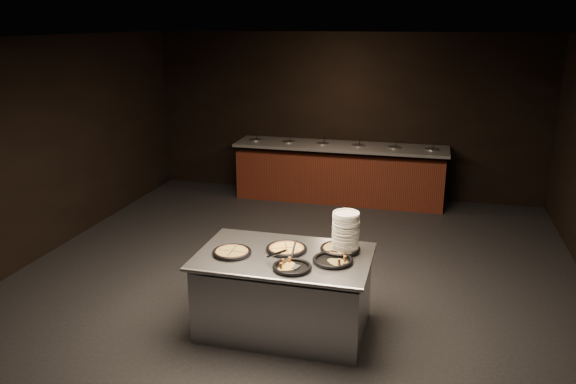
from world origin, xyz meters
name	(u,v)px	position (x,y,z in m)	size (l,w,h in m)	color
room	(290,171)	(0.00, 0.00, 1.45)	(7.02, 8.02, 2.92)	black
salad_bar	(339,176)	(0.00, 3.56, 0.44)	(3.70, 0.83, 1.18)	#5A2615
serving_counter	(284,293)	(0.17, -0.92, 0.40)	(1.74, 1.12, 0.83)	#ACAEB4
plate_stack	(346,232)	(0.75, -0.68, 1.04)	(0.27, 0.27, 0.41)	white
pan_veggie_whole	(232,252)	(-0.34, -1.03, 0.85)	(0.40, 0.40, 0.04)	black
pan_cheese_whole	(287,249)	(0.17, -0.81, 0.85)	(0.42, 0.42, 0.04)	black
pan_cheese_slices_a	(340,249)	(0.70, -0.68, 0.85)	(0.41, 0.41, 0.04)	black
pan_cheese_slices_b	(292,267)	(0.33, -1.23, 0.85)	(0.38, 0.38, 0.04)	black
pan_veggie_slices	(333,260)	(0.68, -0.98, 0.85)	(0.40, 0.40, 0.04)	black
server_left	(295,249)	(0.28, -0.91, 0.90)	(0.09, 0.29, 0.14)	#ACAEB4
server_right	(281,257)	(0.21, -1.18, 0.91)	(0.35, 0.16, 0.17)	#ACAEB4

